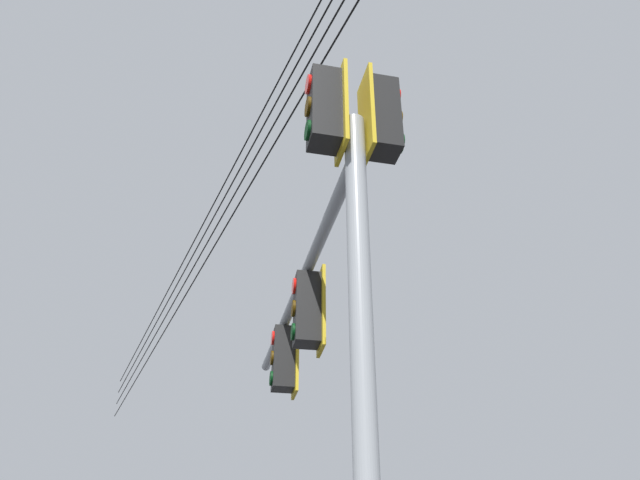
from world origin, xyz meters
name	(u,v)px	position (x,y,z in m)	size (l,w,h in m)	color
signal_mast_assembly	(327,299)	(0.84, -2.16, 5.03)	(0.96, 6.03, 6.99)	gray
overhead_wire_span	(302,65)	(1.13, -2.34, 8.52)	(6.08, 31.24, 1.34)	black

